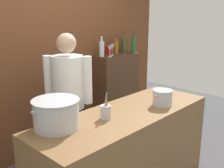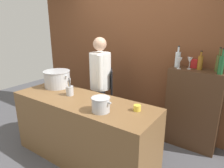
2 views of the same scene
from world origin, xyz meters
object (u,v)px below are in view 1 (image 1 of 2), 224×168
wine_bottle_clear (102,48)px  utensil_crock (106,112)px  stockpot_small (162,98)px  spice_tin_red (108,50)px  wine_bottle_amber (116,47)px  wine_glass_wide (110,49)px  wine_bottle_green (133,45)px  wine_glass_tall (112,47)px  butter_jar (160,91)px  stockpot_large (56,114)px  chef (69,97)px  wine_bottle_olive (124,45)px

wine_bottle_clear → utensil_crock: bearing=-133.3°
stockpot_small → spice_tin_red: bearing=65.8°
wine_bottle_amber → wine_glass_wide: 0.28m
stockpot_small → wine_bottle_green: bearing=50.5°
wine_glass_tall → butter_jar: bearing=-104.5°
stockpot_large → wine_bottle_amber: bearing=28.6°
chef → utensil_crock: size_ratio=6.54×
chef → wine_bottle_amber: 1.51m
butter_jar → wine_bottle_olive: size_ratio=0.26×
stockpot_small → wine_bottle_green: 1.64m
wine_bottle_olive → butter_jar: bearing=-119.2°
butter_jar → wine_bottle_green: bearing=55.1°
stockpot_small → wine_glass_tall: wine_glass_tall is taller
stockpot_small → wine_glass_wide: (0.48, 1.24, 0.36)m
wine_bottle_olive → spice_tin_red: bearing=170.2°
stockpot_large → wine_glass_wide: size_ratio=2.85×
wine_glass_wide → spice_tin_red: bearing=50.3°
stockpot_large → wine_glass_tall: size_ratio=2.71×
chef → wine_glass_wide: 1.24m
wine_bottle_green → chef: bearing=-165.6°
wine_bottle_amber → wine_glass_tall: 0.14m
wine_bottle_clear → stockpot_large: bearing=-146.8°
utensil_crock → butter_jar: (1.02, 0.08, -0.03)m
chef → wine_bottle_clear: chef is taller
chef → stockpot_large: size_ratio=3.57×
wine_bottle_clear → wine_bottle_olive: wine_bottle_olive is taller
utensil_crock → wine_bottle_olive: bearing=36.2°
stockpot_small → butter_jar: 0.42m
wine_bottle_clear → spice_tin_red: (0.23, 0.09, -0.06)m
wine_bottle_amber → stockpot_large: bearing=-151.4°
wine_bottle_olive → spice_tin_red: 0.33m
wine_bottle_olive → wine_glass_tall: wine_bottle_olive is taller
butter_jar → chef: bearing=149.9°
butter_jar → spice_tin_red: spice_tin_red is taller
wine_bottle_olive → wine_bottle_green: bearing=-71.2°
wine_bottle_clear → wine_glass_tall: 0.19m
butter_jar → wine_bottle_olive: bearing=60.8°
butter_jar → wine_bottle_clear: wine_bottle_clear is taller
chef → wine_bottle_olive: size_ratio=5.04×
stockpot_large → wine_bottle_green: wine_bottle_green is taller
wine_bottle_amber → wine_bottle_olive: (0.23, 0.03, 0.02)m
stockpot_large → wine_bottle_amber: wine_bottle_amber is taller
wine_bottle_green → wine_bottle_olive: size_ratio=1.02×
stockpot_small → butter_jar: bearing=37.3°
chef → stockpot_small: (0.62, -0.81, 0.02)m
stockpot_small → spice_tin_red: (0.65, 1.44, 0.30)m
stockpot_small → wine_glass_tall: size_ratio=1.63×
stockpot_small → butter_jar: (0.33, 0.25, -0.05)m
utensil_crock → wine_bottle_green: 2.04m
wine_bottle_green → wine_bottle_olive: 0.16m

